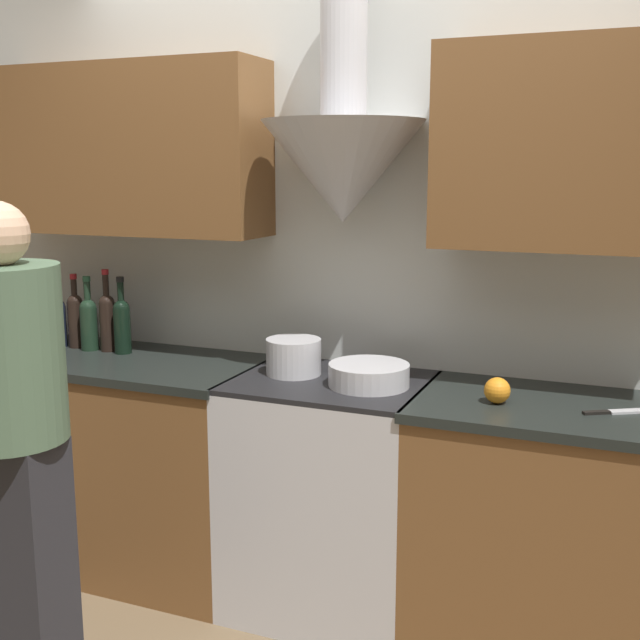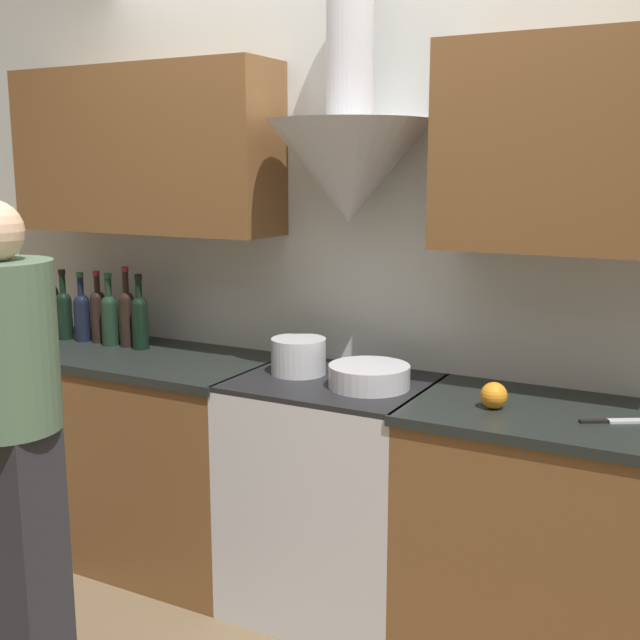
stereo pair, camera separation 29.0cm
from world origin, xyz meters
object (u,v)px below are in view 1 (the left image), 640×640
object	(u,v)px
wine_bottle_1	(38,317)
person_foreground_left	(12,446)
stove_range	(330,494)
wine_bottle_0	(23,312)
wine_bottle_3	(76,317)
wine_bottle_2	(58,319)
orange_fruit	(497,390)
wine_bottle_6	(122,323)
wine_bottle_4	(89,321)
mixing_bowl	(369,375)
wine_bottle_5	(107,319)
stock_pot	(294,357)

from	to	relation	value
wine_bottle_1	person_foreground_left	xyz separation A→B (m)	(0.80, -1.03, -0.16)
stove_range	person_foreground_left	size ratio (longest dim) A/B	0.57
wine_bottle_0	wine_bottle_3	xyz separation A→B (m)	(0.29, 0.01, -0.01)
wine_bottle_2	person_foreground_left	size ratio (longest dim) A/B	0.20
wine_bottle_3	orange_fruit	xyz separation A→B (m)	(1.90, -0.16, -0.09)
wine_bottle_3	wine_bottle_6	distance (m)	0.26
wine_bottle_4	mixing_bowl	world-z (taller)	wine_bottle_4
wine_bottle_6	person_foreground_left	bearing A→B (deg)	-71.64
wine_bottle_0	wine_bottle_5	world-z (taller)	wine_bottle_5
orange_fruit	person_foreground_left	size ratio (longest dim) A/B	0.05
mixing_bowl	person_foreground_left	bearing A→B (deg)	-130.90
wine_bottle_1	wine_bottle_6	size ratio (longest dim) A/B	0.98
stove_range	wine_bottle_3	size ratio (longest dim) A/B	2.82
wine_bottle_4	stock_pot	size ratio (longest dim) A/B	1.53
orange_fruit	person_foreground_left	distance (m)	1.58
wine_bottle_1	wine_bottle_4	bearing A→B (deg)	0.42
wine_bottle_3	orange_fruit	world-z (taller)	wine_bottle_3
wine_bottle_0	wine_bottle_5	distance (m)	0.46
wine_bottle_5	wine_bottle_6	bearing A→B (deg)	-8.87
wine_bottle_2	wine_bottle_4	size ratio (longest dim) A/B	0.98
wine_bottle_1	wine_bottle_2	distance (m)	0.10
wine_bottle_2	stove_range	bearing A→B (deg)	-3.21
wine_bottle_5	wine_bottle_6	size ratio (longest dim) A/B	1.08
wine_bottle_0	mixing_bowl	bearing A→B (deg)	-3.57
stock_pot	mixing_bowl	bearing A→B (deg)	-9.02
wine_bottle_4	wine_bottle_2	bearing A→B (deg)	177.91
wine_bottle_5	person_foreground_left	bearing A→B (deg)	-67.74
wine_bottle_0	wine_bottle_2	distance (m)	0.20
wine_bottle_3	orange_fruit	size ratio (longest dim) A/B	3.68
wine_bottle_3	wine_bottle_4	size ratio (longest dim) A/B	1.01
wine_bottle_5	wine_bottle_6	distance (m)	0.09
wine_bottle_3	person_foreground_left	size ratio (longest dim) A/B	0.20
stove_range	mixing_bowl	bearing A→B (deg)	-8.81
orange_fruit	wine_bottle_2	bearing A→B (deg)	175.92
wine_bottle_1	wine_bottle_5	size ratio (longest dim) A/B	0.91
wine_bottle_5	person_foreground_left	distance (m)	1.15
wine_bottle_2	wine_bottle_1	bearing A→B (deg)	-175.37
wine_bottle_0	orange_fruit	xyz separation A→B (m)	(2.19, -0.15, -0.10)
stove_range	wine_bottle_6	world-z (taller)	wine_bottle_6
wine_bottle_1	wine_bottle_4	xyz separation A→B (m)	(0.28, 0.00, 0.00)
wine_bottle_6	person_foreground_left	distance (m)	1.11
wine_bottle_5	orange_fruit	world-z (taller)	wine_bottle_5
wine_bottle_6	wine_bottle_2	bearing A→B (deg)	179.42
wine_bottle_0	wine_bottle_1	distance (m)	0.10
stock_pot	person_foreground_left	size ratio (longest dim) A/B	0.13
wine_bottle_2	orange_fruit	distance (m)	1.99
wine_bottle_2	person_foreground_left	bearing A→B (deg)	-56.36
wine_bottle_1	orange_fruit	size ratio (longest dim) A/B	3.65
wine_bottle_1	mixing_bowl	distance (m)	1.62
wine_bottle_4	wine_bottle_5	bearing A→B (deg)	10.47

